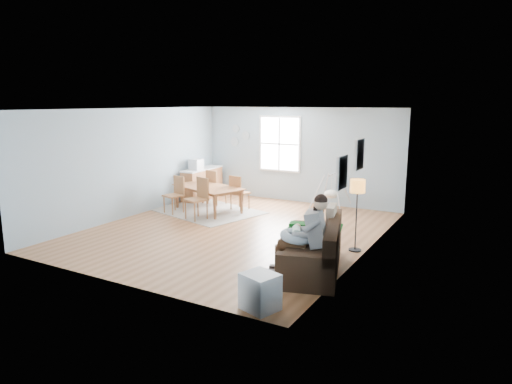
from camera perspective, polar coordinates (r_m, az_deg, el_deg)
The scene contains 22 objects.
room at distance 9.94m, azimuth -2.82°, elevation 8.72°, with size 8.40×9.40×3.90m.
window at distance 13.31m, azimuth 2.99°, elevation 6.02°, with size 1.32×0.08×1.62m.
pictures at distance 7.78m, azimuth 11.79°, elevation 3.58°, with size 0.05×1.34×0.74m.
wall_plates at distance 13.98m, azimuth -2.19°, elevation 7.02°, with size 0.67×0.02×0.66m.
sofa at distance 7.97m, azimuth 7.42°, elevation -7.55°, with size 1.48×2.29×0.86m.
green_throw at distance 8.57m, azimuth 7.37°, elevation -4.50°, with size 0.97×0.78×0.04m, color #14581B.
beige_pillow at distance 8.35m, azimuth 9.38°, elevation -3.34°, with size 0.14×0.50×0.50m, color #C0AF93.
father at distance 7.56m, azimuth 6.29°, elevation -5.04°, with size 1.05×0.62×1.40m.
nursing_pillow at distance 7.60m, azimuth 5.06°, elevation -5.57°, with size 0.55×0.55×0.15m, color silver.
infant at distance 7.61m, azimuth 5.10°, elevation -4.79°, with size 0.26×0.40×0.15m.
toddler at distance 8.04m, azimuth 7.09°, elevation -4.18°, with size 0.59×0.42×0.88m.
floor_lamp at distance 8.88m, azimuth 12.56°, elevation -0.02°, with size 0.28×0.28×1.41m.
storage_cube at distance 6.49m, azimuth 0.46°, elevation -12.32°, with size 0.58×0.54×0.52m.
rug at distance 12.17m, azimuth -6.08°, elevation -2.37°, with size 2.64×2.01×0.01m, color gray.
dining_table at distance 12.09m, azimuth -6.11°, elevation -0.88°, with size 1.88×1.05×0.66m, color brown.
chair_sw at distance 12.04m, azimuth -9.97°, elevation 0.00°, with size 0.52×0.52×0.96m.
chair_se at distance 11.28m, azimuth -7.13°, elevation -0.42°, with size 0.58×0.58×1.03m.
chair_nw at distance 12.81m, azimuth -5.21°, elevation 0.88°, with size 0.52×0.52×0.98m.
chair_ne at distance 12.12m, azimuth -2.28°, elevation 0.18°, with size 0.49×0.49×0.94m.
counter at distance 13.73m, azimuth -6.74°, elevation 1.11°, with size 0.52×1.63×0.91m.
monitor at distance 13.38m, azimuth -7.50°, elevation 3.44°, with size 0.35×0.33×0.31m.
baby_swing at distance 12.47m, azimuth 9.39°, elevation -0.18°, with size 0.95×0.96×0.94m.
Camera 1 is at (5.28, -8.41, 2.86)m, focal length 32.00 mm.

